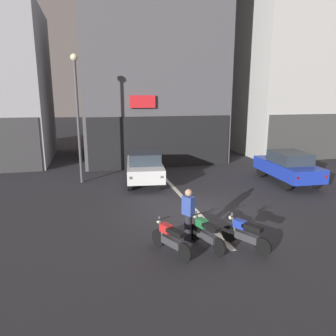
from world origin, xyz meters
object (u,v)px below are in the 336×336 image
car_grey_down_street (154,143)px  person_by_motorcycles (188,215)px  street_lamp (77,106)px  motorcycle_red_row_leftmost (170,238)px  car_blue_parked_kerbside (288,166)px  motorcycle_blue_row_centre (245,233)px  motorcycle_green_row_left_mid (206,233)px  car_white_crossing_near (145,166)px

car_grey_down_street → person_by_motorcycles: bearing=-97.7°
street_lamp → motorcycle_red_row_leftmost: (2.57, -8.43, -3.46)m
car_blue_parked_kerbside → car_grey_down_street: (-5.03, 9.63, 0.00)m
street_lamp → motorcycle_blue_row_centre: 10.49m
car_grey_down_street → person_by_motorcycles: size_ratio=2.55×
car_grey_down_street → motorcycle_green_row_left_mid: size_ratio=2.66×
car_blue_parked_kerbside → street_lamp: bearing=165.4°
car_grey_down_street → motorcycle_blue_row_centre: car_grey_down_street is taller
car_grey_down_street → car_white_crossing_near: bearing=-105.1°
motorcycle_blue_row_centre → street_lamp: bearing=118.9°
motorcycle_red_row_leftmost → motorcycle_green_row_left_mid: size_ratio=0.95×
motorcycle_red_row_leftmost → car_blue_parked_kerbside: bearing=36.6°
car_blue_parked_kerbside → car_grey_down_street: bearing=117.6°
motorcycle_green_row_left_mid → street_lamp: bearing=113.8°
motorcycle_red_row_leftmost → motorcycle_blue_row_centre: size_ratio=1.02×
motorcycle_blue_row_centre → person_by_motorcycles: bearing=149.6°
motorcycle_red_row_leftmost → motorcycle_green_row_left_mid: same height
motorcycle_green_row_left_mid → motorcycle_blue_row_centre: size_ratio=1.07×
motorcycle_red_row_leftmost → car_white_crossing_near: bearing=85.5°
car_blue_parked_kerbside → car_grey_down_street: 10.87m
car_white_crossing_near → car_blue_parked_kerbside: bearing=-14.2°
motorcycle_green_row_left_mid → person_by_motorcycles: bearing=125.0°
car_white_crossing_near → motorcycle_blue_row_centre: bearing=-78.4°
motorcycle_red_row_leftmost → motorcycle_blue_row_centre: 2.22m
car_white_crossing_near → person_by_motorcycles: (0.13, -6.93, -0.03)m
motorcycle_green_row_left_mid → motorcycle_blue_row_centre: (1.10, -0.33, 0.00)m
motorcycle_green_row_left_mid → person_by_motorcycles: (-0.38, 0.54, 0.40)m
street_lamp → person_by_motorcycles: street_lamp is taller
car_white_crossing_near → motorcycle_green_row_left_mid: (0.50, -7.47, -0.43)m
motorcycle_red_row_leftmost → street_lamp: bearing=107.0°
car_white_crossing_near → car_blue_parked_kerbside: size_ratio=1.02×
car_grey_down_street → person_by_motorcycles: (-1.99, -14.75, -0.03)m
car_white_crossing_near → person_by_motorcycles: 6.93m
car_grey_down_street → motorcycle_red_row_leftmost: size_ratio=2.79×
car_blue_parked_kerbside → car_grey_down_street: size_ratio=0.98×
car_blue_parked_kerbside → motorcycle_red_row_leftmost: (-7.75, -5.75, -0.43)m
car_blue_parked_kerbside → motorcycle_blue_row_centre: bearing=-132.8°
motorcycle_red_row_leftmost → motorcycle_green_row_left_mid: bearing=4.6°
car_grey_down_street → street_lamp: size_ratio=0.67×
car_blue_parked_kerbside → motorcycle_blue_row_centre: (-5.54, -5.99, -0.43)m
street_lamp → person_by_motorcycles: bearing=-67.1°
street_lamp → motorcycle_green_row_left_mid: size_ratio=3.99×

